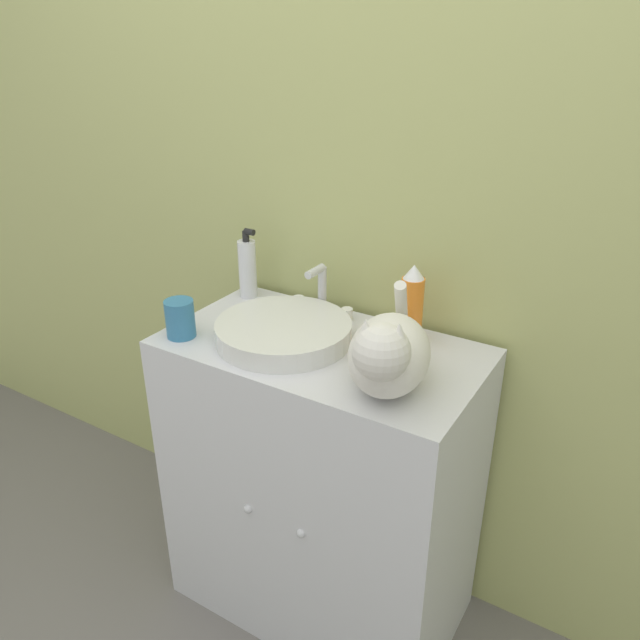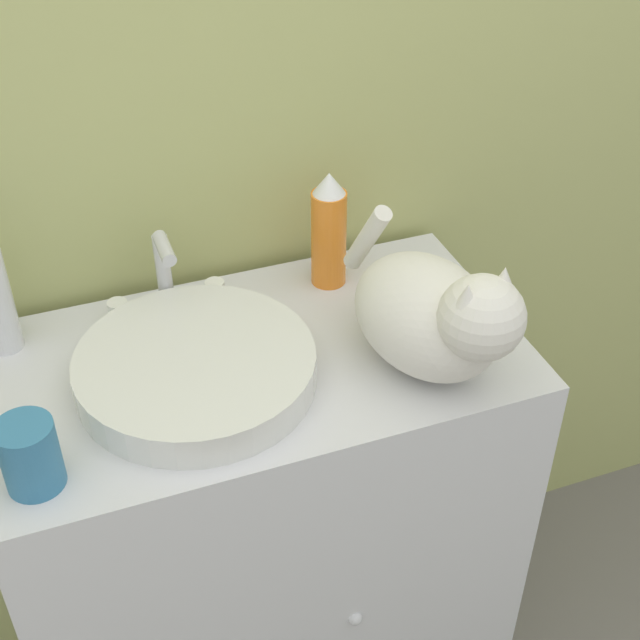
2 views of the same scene
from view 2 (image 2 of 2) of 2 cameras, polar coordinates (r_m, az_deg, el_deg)
wall_back at (r=1.39m, az=-8.29°, el=16.41°), size 6.00×0.05×2.50m
vanity_cabinet at (r=1.66m, az=-3.48°, el=-14.11°), size 0.81×0.47×0.88m
sink_basin at (r=1.29m, az=-7.95°, el=-3.11°), size 0.35×0.35×0.05m
faucet at (r=1.41m, az=-9.86°, el=2.54°), size 0.19×0.09×0.15m
cat at (r=1.27m, az=7.39°, el=0.32°), size 0.24×0.36×0.21m
spray_bottle at (r=1.45m, az=0.56°, el=5.74°), size 0.06×0.06×0.20m
cup at (r=1.18m, az=-18.07°, el=-8.23°), size 0.07×0.07×0.10m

